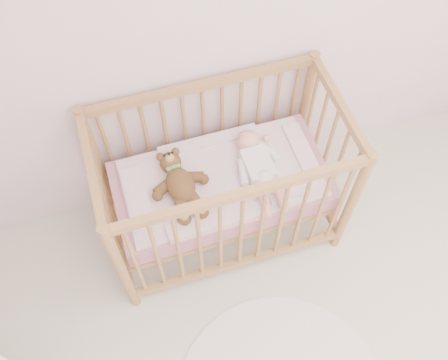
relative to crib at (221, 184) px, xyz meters
name	(u,v)px	position (x,y,z in m)	size (l,w,h in m)	color
wall_back	(251,9)	(0.28, 0.40, 0.85)	(4.00, 0.02, 2.70)	silver
crib	(221,184)	(0.00, 0.00, 0.00)	(1.36, 0.76, 1.00)	#B3824C
mattress	(221,185)	(0.00, 0.00, -0.01)	(1.22, 0.62, 0.13)	#C67B91
blanket	(221,178)	(0.00, 0.00, 0.06)	(1.10, 0.58, 0.06)	pink
baby	(258,165)	(0.21, -0.02, 0.14)	(0.28, 0.58, 0.14)	white
teddy_bear	(180,184)	(-0.24, -0.02, 0.15)	(0.34, 0.48, 0.13)	brown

